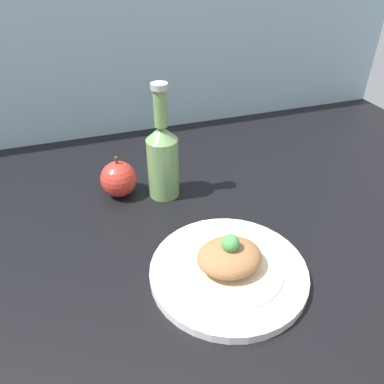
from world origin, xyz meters
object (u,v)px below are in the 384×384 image
Objects in this scene: plate at (228,270)px; apple at (119,179)px; plated_food at (229,259)px; cider_bottle at (163,157)px.

plate is 34.48cm from apple.
plate is at bearing 135.00° from plated_food.
cider_bottle is at bearing -17.32° from apple.
plate is 1.47× the size of plated_food.
plate is at bearing -81.89° from cider_bottle.
plate is 29.90cm from cider_bottle.
apple is at bearing 113.82° from plated_food.
cider_bottle is at bearing 98.11° from plate.
apple reaches higher than plate.
plated_food is at bearing -45.00° from plate.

